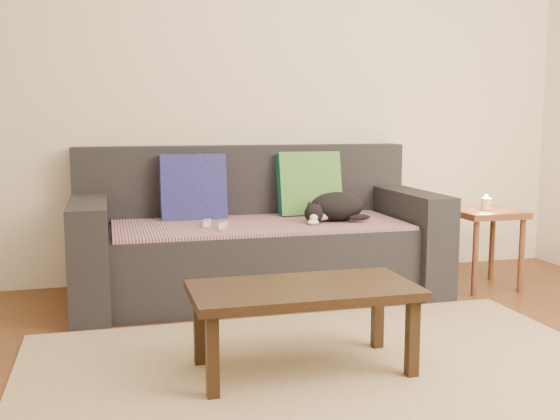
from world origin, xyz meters
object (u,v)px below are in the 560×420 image
(cat, at_px, (335,207))
(wii_remote_a, at_px, (207,223))
(wii_remote_b, at_px, (223,226))
(coffee_table, at_px, (303,297))
(side_table, at_px, (485,224))
(sofa, at_px, (256,242))

(cat, xyz_separation_m, wii_remote_a, (-0.75, 0.01, -0.07))
(cat, relative_size, wii_remote_b, 2.75)
(wii_remote_b, height_order, coffee_table, wii_remote_b)
(wii_remote_a, bearing_deg, coffee_table, -157.22)
(cat, relative_size, wii_remote_a, 2.75)
(wii_remote_a, xyz_separation_m, side_table, (1.69, -0.11, -0.05))
(wii_remote_a, distance_m, coffee_table, 1.17)
(wii_remote_b, distance_m, coffee_table, 1.06)
(cat, height_order, wii_remote_b, cat)
(sofa, height_order, wii_remote_a, sofa)
(sofa, relative_size, cat, 5.09)
(side_table, bearing_deg, wii_remote_b, 179.67)
(sofa, relative_size, side_table, 4.31)
(coffee_table, bearing_deg, wii_remote_a, 100.90)
(wii_remote_b, bearing_deg, sofa, -29.83)
(sofa, bearing_deg, side_table, -9.94)
(wii_remote_a, height_order, coffee_table, wii_remote_a)
(sofa, relative_size, wii_remote_a, 14.00)
(cat, height_order, coffee_table, cat)
(side_table, bearing_deg, wii_remote_a, 176.22)
(cat, relative_size, coffee_table, 0.45)
(sofa, height_order, side_table, sofa)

